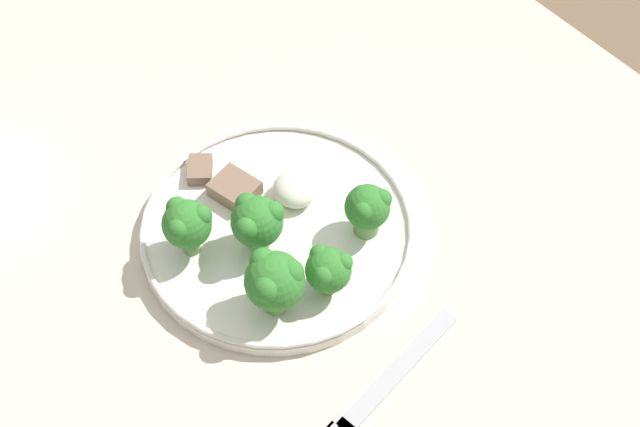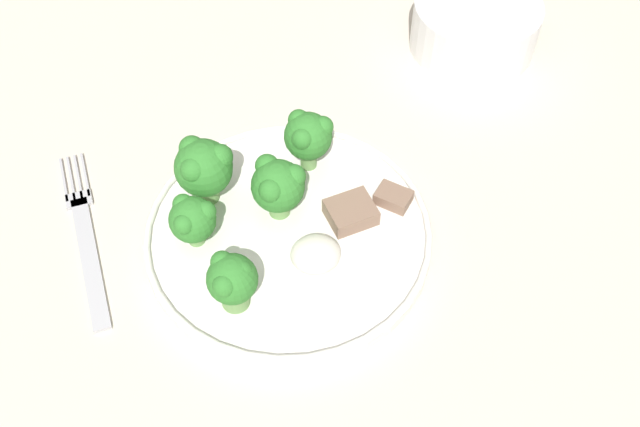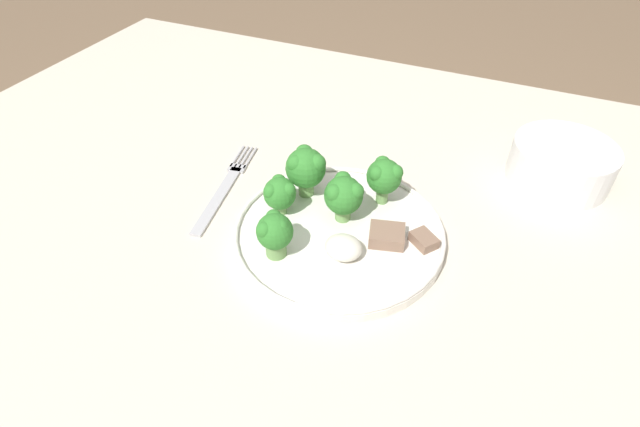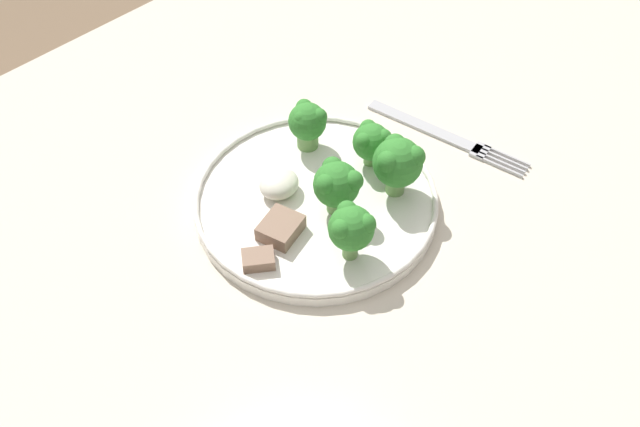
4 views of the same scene
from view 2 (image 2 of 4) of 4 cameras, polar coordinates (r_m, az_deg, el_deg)
table at (r=0.78m, az=-5.74°, el=-4.30°), size 1.31×0.95×0.76m
dinner_plate at (r=0.67m, az=-2.42°, el=-1.60°), size 0.25×0.25×0.02m
fork at (r=0.70m, az=-17.42°, el=-1.75°), size 0.05×0.20×0.00m
cream_bowl at (r=0.85m, az=11.70°, el=13.78°), size 0.14×0.14×0.06m
broccoli_floret_near_rim_left at (r=0.68m, az=-0.92°, el=5.96°), size 0.05×0.04×0.06m
broccoli_floret_center_left at (r=0.66m, az=-8.87°, el=3.51°), size 0.05×0.05×0.07m
broccoli_floret_back_left at (r=0.65m, az=-3.23°, el=2.15°), size 0.05×0.05×0.06m
broccoli_floret_front_left at (r=0.60m, az=-6.70°, el=-5.03°), size 0.04×0.04×0.06m
broccoli_floret_center_back at (r=0.64m, az=-9.70°, el=-0.42°), size 0.04×0.04×0.05m
meat_slice_front_slice at (r=0.67m, az=2.36°, el=0.10°), size 0.05×0.04×0.02m
meat_slice_middle_slice at (r=0.68m, az=5.61°, el=1.23°), size 0.04×0.04×0.01m
sauce_dollop at (r=0.63m, az=-0.34°, el=-3.12°), size 0.04×0.04×0.02m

